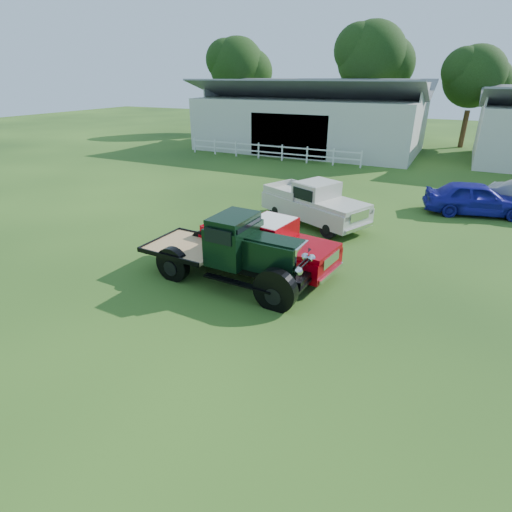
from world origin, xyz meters
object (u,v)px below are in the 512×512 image
at_px(vintage_flatbed, 231,249).
at_px(misc_car_blue, 476,198).
at_px(red_pickup, 268,244).
at_px(white_pickup, 314,203).

distance_m(vintage_flatbed, misc_car_blue, 12.80).
relative_size(vintage_flatbed, red_pickup, 1.16).
relative_size(vintage_flatbed, white_pickup, 1.10).
bearing_deg(white_pickup, misc_car_blue, 60.36).
height_order(red_pickup, white_pickup, white_pickup).
bearing_deg(white_pickup, vintage_flatbed, -70.64).
xyz_separation_m(vintage_flatbed, white_pickup, (0.53, 6.24, -0.17)).
distance_m(vintage_flatbed, red_pickup, 1.50).
distance_m(white_pickup, misc_car_blue, 7.78).
xyz_separation_m(vintage_flatbed, red_pickup, (0.61, 1.35, -0.22)).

